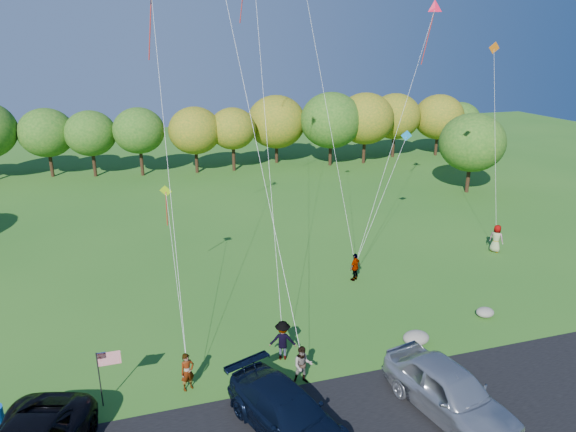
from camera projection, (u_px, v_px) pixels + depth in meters
name	position (u px, v px, depth m)	size (l,w,h in m)	color
ground	(297.00, 371.00, 22.32)	(140.00, 140.00, 0.00)	#28611B
treeline	(189.00, 130.00, 53.76)	(76.61, 28.01, 8.46)	#331E12
minivan_navy	(287.00, 413.00, 18.53)	(2.32, 5.70, 1.65)	black
minivan_silver	(450.00, 391.00, 19.43)	(2.34, 5.82, 1.98)	#ABAEB6
flyer_a	(187.00, 372.00, 20.93)	(0.61, 0.40, 1.66)	#4C4C59
flyer_b	(303.00, 365.00, 21.32)	(0.83, 0.64, 1.70)	#4C4C59
flyer_c	(283.00, 340.00, 22.96)	(1.20, 0.69, 1.86)	#4C4C59
flyer_d	(355.00, 267.00, 30.58)	(1.01, 0.42, 1.72)	#4C4C59
flyer_e	(496.00, 238.00, 34.72)	(0.93, 0.61, 1.91)	#4C4C59
flag_assembly	(105.00, 365.00, 19.71)	(0.90, 0.58, 2.42)	black
boulder_near	(416.00, 338.00, 24.24)	(1.29, 1.01, 0.64)	gray
boulder_far	(485.00, 312.00, 26.68)	(0.95, 0.79, 0.49)	slate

